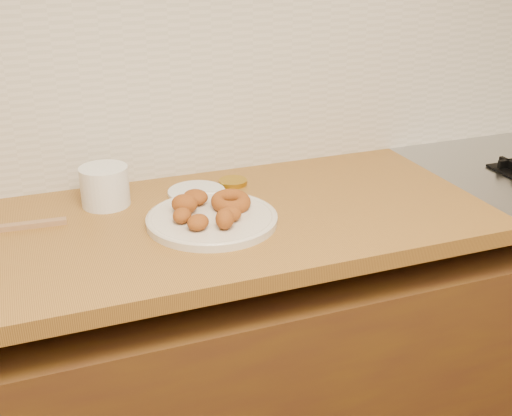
% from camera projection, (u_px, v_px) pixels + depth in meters
% --- Properties ---
extents(wall_back, '(4.00, 0.02, 2.70)m').
position_uv_depth(wall_back, '(229.00, 0.00, 1.64)').
color(wall_back, tan).
rests_on(wall_back, ground).
extents(base_cabinet, '(3.60, 0.60, 0.77)m').
position_uv_depth(base_cabinet, '(271.00, 378.00, 1.76)').
color(base_cabinet, '#563611').
rests_on(base_cabinet, floor).
extents(backsplash, '(3.60, 0.02, 0.60)m').
position_uv_depth(backsplash, '(232.00, 60.00, 1.69)').
color(backsplash, beige).
rests_on(backsplash, wall_back).
extents(donut_plate, '(0.30, 0.30, 0.02)m').
position_uv_depth(donut_plate, '(212.00, 220.00, 1.46)').
color(donut_plate, beige).
rests_on(donut_plate, butcher_block).
extents(ring_donut, '(0.11, 0.11, 0.04)m').
position_uv_depth(ring_donut, '(231.00, 201.00, 1.50)').
color(ring_donut, brown).
rests_on(ring_donut, donut_plate).
extents(fried_dough_chunks, '(0.16, 0.22, 0.05)m').
position_uv_depth(fried_dough_chunks, '(201.00, 210.00, 1.44)').
color(fried_dough_chunks, brown).
rests_on(fried_dough_chunks, donut_plate).
extents(plastic_tub, '(0.12, 0.12, 0.10)m').
position_uv_depth(plastic_tub, '(105.00, 186.00, 1.54)').
color(plastic_tub, silver).
rests_on(plastic_tub, butcher_block).
extents(tub_lid, '(0.19, 0.19, 0.01)m').
position_uv_depth(tub_lid, '(197.00, 192.00, 1.63)').
color(tub_lid, silver).
rests_on(tub_lid, butcher_block).
extents(brass_jar_lid, '(0.08, 0.08, 0.01)m').
position_uv_depth(brass_jar_lid, '(233.00, 182.00, 1.68)').
color(brass_jar_lid, '#B08B1D').
rests_on(brass_jar_lid, butcher_block).
extents(wooden_utensil, '(0.16, 0.03, 0.01)m').
position_uv_depth(wooden_utensil, '(30.00, 225.00, 1.44)').
color(wooden_utensil, '#916946').
rests_on(wooden_utensil, butcher_block).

